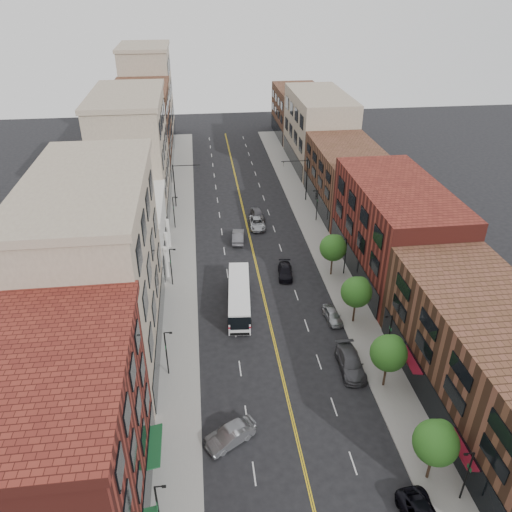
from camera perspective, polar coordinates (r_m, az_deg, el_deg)
name	(u,v)px	position (r m, az deg, el deg)	size (l,w,h in m)	color
ground	(295,428)	(45.67, 4.45, -19.05)	(220.00, 220.00, 0.00)	black
sidewalk_left	(182,243)	(72.91, -8.51, 1.48)	(4.00, 110.00, 0.15)	gray
sidewalk_right	(317,235)	(74.78, 6.98, 2.36)	(4.00, 110.00, 0.15)	gray
bldg_l_redbrick	(61,452)	(37.32, -21.44, -20.10)	(10.00, 16.00, 14.00)	maroon
bldg_l_tanoffice	(99,273)	(50.32, -17.46, -1.92)	(10.00, 22.00, 18.00)	gray
bldg_l_white	(126,234)	(68.23, -14.66, 2.43)	(10.00, 14.00, 8.00)	silver
bldg_l_far_a	(133,156)	(81.94, -13.87, 11.00)	(10.00, 20.00, 18.00)	gray
bldg_l_far_b	(144,130)	(101.41, -12.72, 13.83)	(10.00, 20.00, 15.00)	brown
bldg_l_far_c	(148,97)	(118.24, -12.20, 17.38)	(10.00, 16.00, 20.00)	gray
bldg_r_near	(494,368)	(47.86, 25.55, -11.51)	(10.00, 26.00, 10.00)	brown
bldg_r_mid	(394,231)	(64.91, 15.52, 2.82)	(10.00, 22.00, 12.00)	maroon
bldg_r_far_a	(347,178)	(83.36, 10.37, 8.78)	(10.00, 20.00, 10.00)	brown
bldg_r_far_b	(318,130)	(101.96, 7.15, 14.11)	(10.00, 22.00, 14.00)	gray
bldg_r_far_c	(298,113)	(121.20, 4.88, 16.02)	(10.00, 18.00, 11.00)	brown
tree_r_0	(437,441)	(41.53, 19.95, -19.26)	(3.40, 3.40, 5.59)	black
tree_r_1	(389,352)	(47.87, 15.00, -10.53)	(3.40, 3.40, 5.59)	black
tree_r_2	(357,291)	(55.30, 11.48, -3.94)	(3.40, 3.40, 5.59)	black
tree_r_3	(334,247)	(63.44, 8.87, 1.04)	(3.40, 3.40, 5.59)	black
lamp_l_0	(159,508)	(38.14, -11.08, -26.38)	(0.81, 0.55, 5.05)	black
lamp_l_1	(167,351)	(48.90, -10.17, -10.64)	(0.81, 0.55, 5.05)	black
lamp_l_2	(171,265)	(61.96, -9.67, -1.02)	(0.81, 0.55, 5.05)	black
lamp_l_3	(174,211)	(76.16, -9.35, 5.13)	(0.81, 0.55, 5.05)	black
lamp_r_0	(467,473)	(41.92, 22.97, -21.90)	(0.81, 0.55, 5.05)	black
lamp_r_1	(389,333)	(51.90, 14.97, -8.55)	(0.81, 0.55, 5.05)	black
lamp_r_2	(345,254)	(64.36, 10.15, 0.18)	(0.81, 0.55, 5.05)	black
lamp_r_3	(317,204)	(78.12, 6.96, 5.97)	(0.81, 0.55, 5.05)	black
signal_mast_left	(179,181)	(82.85, -8.85, 8.52)	(4.49, 0.18, 7.20)	black
signal_mast_right	(303,175)	(84.55, 5.35, 9.19)	(4.49, 0.18, 7.20)	black
city_bus	(239,296)	(57.89, -1.94, -4.54)	(3.34, 11.18, 2.83)	white
car_angle_a	(230,432)	(44.31, -2.97, -19.47)	(1.84, 4.56, 1.55)	#919398
car_angle_b	(231,437)	(44.08, -2.92, -19.98)	(1.48, 4.24, 1.40)	gray
car_parked_mid	(351,363)	(51.02, 10.75, -11.91)	(2.23, 5.49, 1.59)	#434348
car_parked_far	(332,315)	(57.10, 8.73, -6.70)	(1.55, 3.86, 1.31)	#9EA1A5
car_lane_behind	(238,236)	(72.44, -2.06, 2.25)	(1.64, 4.69, 1.55)	#4B4B50
car_lane_a	(285,271)	(64.33, 3.35, -1.78)	(1.80, 4.42, 1.28)	black
car_lane_b	(257,223)	(76.52, 0.12, 3.80)	(2.33, 5.04, 1.40)	#A7AAAE
car_lane_c	(257,214)	(79.29, 0.17, 4.81)	(1.76, 4.37, 1.49)	#505055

